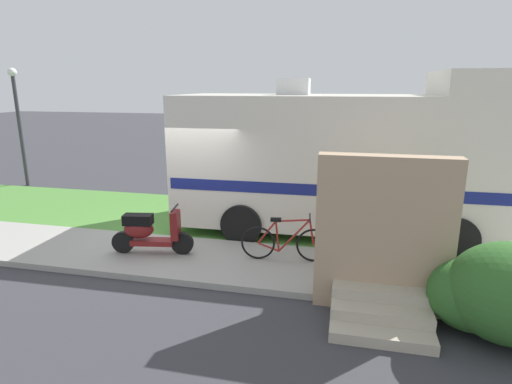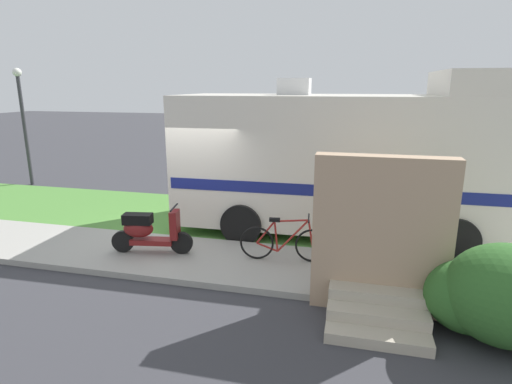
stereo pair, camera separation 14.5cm
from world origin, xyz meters
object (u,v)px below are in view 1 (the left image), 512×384
(scooter, at_px, (149,231))
(street_lamp_post, at_px, (18,115))
(pickup_truck_near, at_px, (295,155))
(bottle_green, at_px, (399,273))
(motorhome_rv, at_px, (345,159))
(bicycle, at_px, (286,242))

(scooter, xyz_separation_m, street_lamp_post, (-7.04, 4.82, 1.83))
(pickup_truck_near, bearing_deg, scooter, -104.87)
(bottle_green, bearing_deg, street_lamp_post, 157.45)
(motorhome_rv, height_order, bicycle, motorhome_rv)
(bottle_green, relative_size, street_lamp_post, 0.06)
(pickup_truck_near, relative_size, street_lamp_post, 1.39)
(street_lamp_post, bearing_deg, bicycle, -25.16)
(pickup_truck_near, relative_size, bottle_green, 24.39)
(scooter, xyz_separation_m, bicycle, (2.68, 0.25, -0.09))
(motorhome_rv, xyz_separation_m, bicycle, (-1.00, -2.21, -1.25))
(pickup_truck_near, bearing_deg, bicycle, -83.87)
(motorhome_rv, xyz_separation_m, scooter, (-3.69, -2.47, -1.17))
(scooter, distance_m, bottle_green, 4.73)
(motorhome_rv, relative_size, scooter, 4.56)
(motorhome_rv, bearing_deg, bicycle, -114.37)
(bicycle, distance_m, pickup_truck_near, 7.08)
(scooter, distance_m, pickup_truck_near, 7.53)
(motorhome_rv, height_order, bottle_green, motorhome_rv)
(bicycle, relative_size, pickup_truck_near, 0.31)
(bottle_green, bearing_deg, bicycle, 171.20)
(scooter, xyz_separation_m, pickup_truck_near, (1.93, 7.27, 0.41))
(motorhome_rv, distance_m, bicycle, 2.73)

